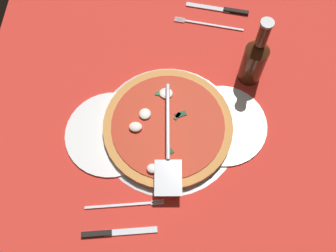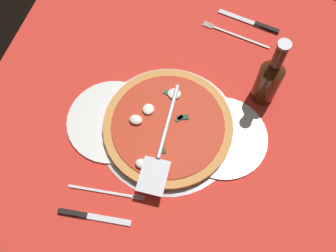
% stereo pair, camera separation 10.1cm
% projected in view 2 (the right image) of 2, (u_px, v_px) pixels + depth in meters
% --- Properties ---
extents(ground_plane, '(1.00, 1.00, 0.01)m').
position_uv_depth(ground_plane, '(171.00, 109.00, 1.05)').
color(ground_plane, red).
extents(pizza_pan, '(0.36, 0.36, 0.01)m').
position_uv_depth(pizza_pan, '(168.00, 128.00, 1.02)').
color(pizza_pan, '#B1B5BA').
rests_on(pizza_pan, ground_plane).
extents(dinner_plate_left, '(0.23, 0.23, 0.01)m').
position_uv_depth(dinner_plate_left, '(223.00, 137.00, 1.01)').
color(dinner_plate_left, white).
rests_on(dinner_plate_left, ground_plane).
extents(dinner_plate_right, '(0.24, 0.24, 0.01)m').
position_uv_depth(dinner_plate_right, '(112.00, 121.00, 1.03)').
color(dinner_plate_right, silver).
rests_on(dinner_plate_right, ground_plane).
extents(pizza, '(0.33, 0.33, 0.03)m').
position_uv_depth(pizza, '(168.00, 126.00, 1.01)').
color(pizza, '#D28A43').
rests_on(pizza, pizza_pan).
extents(pizza_server, '(0.07, 0.30, 0.01)m').
position_uv_depth(pizza_server, '(162.00, 145.00, 0.96)').
color(pizza_server, silver).
rests_on(pizza_server, pizza).
extents(place_setting_near, '(0.23, 0.16, 0.01)m').
position_uv_depth(place_setting_near, '(245.00, 30.00, 1.15)').
color(place_setting_near, white).
rests_on(place_setting_near, ground_plane).
extents(place_setting_far, '(0.20, 0.16, 0.01)m').
position_uv_depth(place_setting_far, '(97.00, 205.00, 0.94)').
color(place_setting_far, white).
rests_on(place_setting_far, ground_plane).
extents(beer_bottle, '(0.06, 0.06, 0.23)m').
position_uv_depth(beer_bottle, '(269.00, 78.00, 0.98)').
color(beer_bottle, '#492311').
rests_on(beer_bottle, ground_plane).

